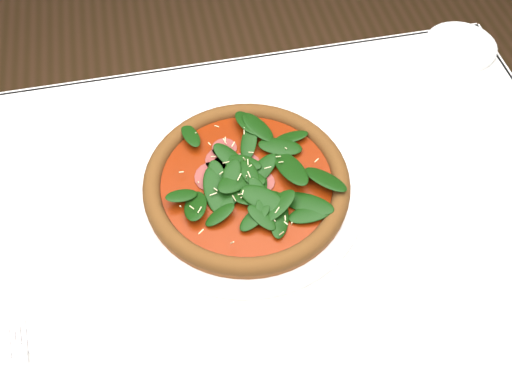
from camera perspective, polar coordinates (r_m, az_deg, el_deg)
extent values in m
cube|color=white|center=(0.88, -3.70, -6.30)|extent=(1.20, 0.80, 0.04)
cylinder|color=#472F1C|center=(1.49, 15.63, 2.16)|extent=(0.06, 0.06, 0.71)
cube|color=white|center=(1.19, -6.80, 8.42)|extent=(1.20, 0.01, 0.22)
cylinder|color=white|center=(0.91, -0.93, 0.26)|extent=(0.38, 0.38, 0.01)
torus|color=white|center=(0.91, -0.94, 0.42)|extent=(0.38, 0.38, 0.01)
cylinder|color=#A15726|center=(0.90, -0.94, 0.69)|extent=(0.34, 0.34, 0.01)
torus|color=#9F5D24|center=(0.89, -0.95, 1.01)|extent=(0.34, 0.34, 0.03)
cylinder|color=maroon|center=(0.89, -0.95, 1.01)|extent=(0.28, 0.28, 0.00)
cylinder|color=brown|center=(0.89, -0.95, 1.17)|extent=(0.25, 0.25, 0.00)
ellipsoid|color=#0F3A0A|center=(0.88, -0.96, 1.58)|extent=(0.27, 0.27, 0.03)
cylinder|color=beige|center=(0.88, -0.97, 1.83)|extent=(0.25, 0.25, 0.00)
cube|color=silver|center=(0.85, -22.57, -13.33)|extent=(0.03, 0.05, 0.00)
cylinder|color=white|center=(1.21, 19.78, 13.55)|extent=(0.14, 0.14, 0.01)
torus|color=white|center=(1.21, 19.82, 13.65)|extent=(0.14, 0.14, 0.01)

